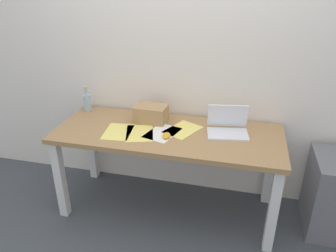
{
  "coord_description": "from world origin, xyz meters",
  "views": [
    {
      "loc": [
        0.55,
        -2.26,
        1.93
      ],
      "look_at": [
        0.0,
        0.0,
        0.81
      ],
      "focal_mm": 34.86,
      "sensor_mm": 36.0,
      "label": 1
    }
  ],
  "objects_px": {
    "beer_bottle": "(87,102)",
    "filing_cabinet": "(335,195)",
    "computer_mouse": "(166,136)",
    "cardboard_box": "(151,114)",
    "desk": "(168,143)",
    "laptop_right": "(228,128)"
  },
  "relations": [
    {
      "from": "cardboard_box",
      "to": "laptop_right",
      "type": "bearing_deg",
      "value": -6.45
    },
    {
      "from": "desk",
      "to": "laptop_right",
      "type": "distance_m",
      "value": 0.49
    },
    {
      "from": "beer_bottle",
      "to": "computer_mouse",
      "type": "xyz_separation_m",
      "value": [
        0.82,
        -0.35,
        -0.07
      ]
    },
    {
      "from": "desk",
      "to": "beer_bottle",
      "type": "relative_size",
      "value": 7.86
    },
    {
      "from": "beer_bottle",
      "to": "filing_cabinet",
      "type": "bearing_deg",
      "value": -4.66
    },
    {
      "from": "laptop_right",
      "to": "computer_mouse",
      "type": "xyz_separation_m",
      "value": [
        -0.45,
        -0.19,
        -0.03
      ]
    },
    {
      "from": "computer_mouse",
      "to": "desk",
      "type": "bearing_deg",
      "value": 91.18
    },
    {
      "from": "laptop_right",
      "to": "filing_cabinet",
      "type": "bearing_deg",
      "value": -0.97
    },
    {
      "from": "computer_mouse",
      "to": "cardboard_box",
      "type": "bearing_deg",
      "value": 122.0
    },
    {
      "from": "computer_mouse",
      "to": "filing_cabinet",
      "type": "height_order",
      "value": "computer_mouse"
    },
    {
      "from": "laptop_right",
      "to": "computer_mouse",
      "type": "relative_size",
      "value": 3.47
    },
    {
      "from": "beer_bottle",
      "to": "laptop_right",
      "type": "bearing_deg",
      "value": -7.19
    },
    {
      "from": "beer_bottle",
      "to": "desk",
      "type": "bearing_deg",
      "value": -16.81
    },
    {
      "from": "beer_bottle",
      "to": "filing_cabinet",
      "type": "distance_m",
      "value": 2.22
    },
    {
      "from": "desk",
      "to": "beer_bottle",
      "type": "height_order",
      "value": "beer_bottle"
    },
    {
      "from": "cardboard_box",
      "to": "filing_cabinet",
      "type": "height_order",
      "value": "cardboard_box"
    },
    {
      "from": "computer_mouse",
      "to": "cardboard_box",
      "type": "distance_m",
      "value": 0.33
    },
    {
      "from": "desk",
      "to": "filing_cabinet",
      "type": "bearing_deg",
      "value": 2.99
    },
    {
      "from": "beer_bottle",
      "to": "cardboard_box",
      "type": "relative_size",
      "value": 0.88
    },
    {
      "from": "laptop_right",
      "to": "cardboard_box",
      "type": "xyz_separation_m",
      "value": [
        -0.65,
        0.07,
        0.02
      ]
    },
    {
      "from": "laptop_right",
      "to": "cardboard_box",
      "type": "distance_m",
      "value": 0.65
    },
    {
      "from": "desk",
      "to": "cardboard_box",
      "type": "bearing_deg",
      "value": 139.65
    }
  ]
}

